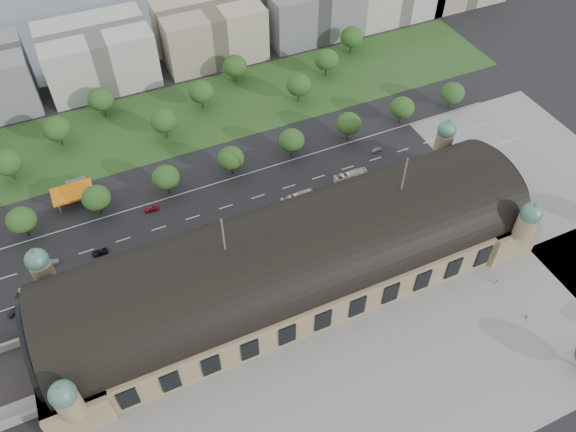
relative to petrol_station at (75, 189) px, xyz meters
name	(u,v)px	position (x,y,z in m)	size (l,w,h in m)	color
ground	(293,280)	(53.91, -65.28, -2.95)	(900.00, 900.00, 0.00)	black
station	(293,260)	(53.91, -65.28, 7.33)	(150.00, 48.40, 44.30)	tan
plaza_south	(396,390)	(63.91, -109.28, -2.95)	(190.00, 48.00, 0.12)	gray
plaza_east	(551,184)	(156.91, -65.28, -2.95)	(56.00, 100.00, 0.12)	gray
road_slab	(193,217)	(33.91, -27.28, -2.95)	(260.00, 26.00, 0.10)	black
grass_belt	(163,122)	(38.91, 27.72, -2.95)	(300.00, 45.00, 0.10)	#284C1E
petrol_station	(75,189)	(0.00, 0.00, 0.00)	(14.00, 13.00, 5.05)	orange
office_3	(98,55)	(23.91, 67.72, 9.05)	(45.00, 32.00, 24.00)	#BAB7B0
office_4	(209,30)	(73.91, 67.72, 9.05)	(45.00, 32.00, 24.00)	#B4A98D
office_5	(309,7)	(123.91, 67.72, 9.05)	(45.00, 32.00, 24.00)	gray
tree_row_2	(21,220)	(-18.09, -12.28, 4.48)	(9.60, 9.60, 11.52)	#2D2116
tree_row_3	(96,198)	(5.91, -12.28, 4.48)	(9.60, 9.60, 11.52)	#2D2116
tree_row_4	(166,177)	(29.91, -12.28, 4.48)	(9.60, 9.60, 11.52)	#2D2116
tree_row_5	(231,158)	(53.91, -12.28, 4.48)	(9.60, 9.60, 11.52)	#2D2116
tree_row_6	(292,140)	(77.91, -12.28, 4.48)	(9.60, 9.60, 11.52)	#2D2116
tree_row_7	(349,123)	(101.91, -12.28, 4.48)	(9.60, 9.60, 11.52)	#2D2116
tree_row_8	(402,108)	(125.91, -12.28, 4.48)	(9.60, 9.60, 11.52)	#2D2116
tree_row_9	(453,93)	(149.91, -12.28, 4.48)	(9.60, 9.60, 11.52)	#2D2116
tree_belt_3	(7,162)	(-19.09, 17.72, 5.10)	(10.40, 10.40, 12.48)	#2D2116
tree_belt_4	(57,129)	(-0.09, 29.72, 5.10)	(10.40, 10.40, 12.48)	#2D2116
tree_belt_5	(101,99)	(18.91, 41.72, 5.10)	(10.40, 10.40, 12.48)	#2D2116
tree_belt_6	(164,121)	(37.91, 17.72, 5.10)	(10.40, 10.40, 12.48)	#2D2116
tree_belt_7	(201,92)	(56.91, 29.72, 5.10)	(10.40, 10.40, 12.48)	#2D2116
tree_belt_8	(235,66)	(75.91, 41.72, 5.10)	(10.40, 10.40, 12.48)	#2D2116
tree_belt_9	(299,85)	(94.91, 17.72, 5.10)	(10.40, 10.40, 12.48)	#2D2116
tree_belt_10	(327,60)	(113.91, 29.72, 5.10)	(10.40, 10.40, 12.48)	#2D2116
tree_belt_11	(352,37)	(132.91, 41.72, 5.10)	(10.40, 10.40, 12.48)	#2D2116
traffic_car_1	(51,263)	(-13.21, -27.97, -2.14)	(1.71, 4.90, 1.62)	gray
traffic_car_2	(100,252)	(1.82, -29.94, -2.25)	(2.33, 5.06, 1.41)	black
traffic_car_3	(152,209)	(22.19, -18.22, -2.20)	(2.09, 5.14, 1.49)	maroon
traffic_car_5	(377,150)	(108.58, -23.68, -2.25)	(1.47, 4.22, 1.39)	#5B5F63
traffic_car_6	(436,156)	(126.96, -35.95, -2.20)	(2.47, 5.36, 1.49)	silver
parked_car_0	(13,312)	(-26.09, -42.11, -2.30)	(1.37, 3.92, 1.29)	black
parked_car_1	(109,283)	(1.92, -43.42, -2.17)	(2.60, 5.63, 1.57)	maroon
parked_car_2	(38,299)	(-18.76, -40.28, -2.30)	(1.81, 4.46, 1.29)	#181843
parked_car_3	(155,270)	(16.11, -44.28, -2.24)	(1.68, 4.19, 1.43)	slate
parked_car_4	(193,251)	(29.35, -42.23, -2.13)	(1.73, 4.97, 1.64)	silver
parked_car_5	(124,280)	(6.40, -44.28, -2.13)	(2.73, 5.92, 1.65)	#92969B
parked_car_6	(212,250)	(34.89, -44.28, -2.18)	(2.16, 5.32, 1.54)	black
bus_west	(197,234)	(32.53, -36.45, -1.34)	(2.70, 11.53, 3.21)	#AC1B27
bus_mid	(299,198)	(69.98, -35.51, -1.13)	(3.06, 13.09, 3.65)	silver
bus_east	(350,176)	(91.70, -33.28, -1.18)	(2.98, 12.74, 3.55)	silver
pedestrian_0	(497,282)	(110.60, -92.30, -2.06)	(0.87, 0.50, 1.78)	gray
pedestrian_1	(526,317)	(110.53, -105.90, -2.18)	(0.56, 0.37, 1.54)	gray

